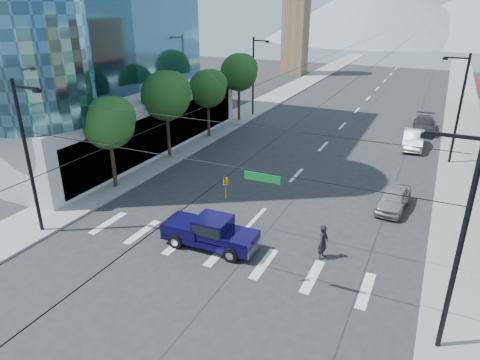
{
  "coord_description": "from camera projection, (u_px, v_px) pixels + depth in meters",
  "views": [
    {
      "loc": [
        9.33,
        -16.08,
        12.64
      ],
      "look_at": [
        -0.52,
        4.73,
        3.0
      ],
      "focal_mm": 32.0,
      "sensor_mm": 36.0,
      "label": 1
    }
  ],
  "objects": [
    {
      "name": "sidewalk_left",
      "position": [
        274.0,
        98.0,
        60.03
      ],
      "size": [
        4.0,
        120.0,
        0.15
      ],
      "primitive_type": "cube",
      "color": "gray",
      "rests_on": "ground"
    },
    {
      "name": "sidewalk_right",
      "position": [
        463.0,
        116.0,
        50.55
      ],
      "size": [
        4.0,
        120.0,
        0.15
      ],
      "primitive_type": "cube",
      "color": "gray",
      "rests_on": "ground"
    },
    {
      "name": "mountain_left",
      "position": [
        381.0,
        6.0,
        148.71
      ],
      "size": [
        80.0,
        80.0,
        22.0
      ],
      "primitive_type": "cone",
      "color": "gray",
      "rests_on": "ground"
    },
    {
      "name": "lamp_pole_nw",
      "position": [
        254.0,
        74.0,
        49.28
      ],
      "size": [
        2.0,
        0.25,
        9.0
      ],
      "color": "black",
      "rests_on": "ground"
    },
    {
      "name": "tree_midnear",
      "position": [
        168.0,
        94.0,
        35.1
      ],
      "size": [
        4.09,
        4.09,
        7.52
      ],
      "color": "black",
      "rests_on": "ground"
    },
    {
      "name": "clock_tower",
      "position": [
        296.0,
        14.0,
        76.06
      ],
      "size": [
        4.8,
        4.8,
        20.4
      ],
      "color": "#8C6B4C",
      "rests_on": "ground"
    },
    {
      "name": "tree_near",
      "position": [
        111.0,
        121.0,
        29.49
      ],
      "size": [
        3.65,
        3.64,
        6.71
      ],
      "color": "black",
      "rests_on": "ground"
    },
    {
      "name": "parked_car_far",
      "position": [
        424.0,
        124.0,
        44.61
      ],
      "size": [
        2.48,
        5.48,
        1.56
      ],
      "primitive_type": "imported",
      "rotation": [
        0.0,
        0.0,
        0.06
      ],
      "color": "#343437",
      "rests_on": "ground"
    },
    {
      "name": "pickup_truck",
      "position": [
        210.0,
        231.0,
        23.51
      ],
      "size": [
        5.42,
        2.19,
        1.82
      ],
      "rotation": [
        0.0,
        0.0,
        0.02
      ],
      "color": "#0D0739",
      "rests_on": "ground"
    },
    {
      "name": "tree_far",
      "position": [
        240.0,
        71.0,
        46.77
      ],
      "size": [
        4.09,
        4.09,
        7.52
      ],
      "color": "black",
      "rests_on": "ground"
    },
    {
      "name": "ground",
      "position": [
        210.0,
        268.0,
        21.97
      ],
      "size": [
        160.0,
        160.0,
        0.0
      ],
      "primitive_type": "plane",
      "color": "#28282B",
      "rests_on": "ground"
    },
    {
      "name": "parked_car_mid",
      "position": [
        413.0,
        139.0,
        39.63
      ],
      "size": [
        1.97,
        5.01,
        1.62
      ],
      "primitive_type": "imported",
      "rotation": [
        0.0,
        0.0,
        0.05
      ],
      "color": "silver",
      "rests_on": "ground"
    },
    {
      "name": "parked_car_near",
      "position": [
        394.0,
        199.0,
        27.91
      ],
      "size": [
        2.11,
        4.42,
        1.46
      ],
      "primitive_type": "imported",
      "rotation": [
        0.0,
        0.0,
        -0.09
      ],
      "color": "#9D9EA1",
      "rests_on": "ground"
    },
    {
      "name": "lamp_pole_ne",
      "position": [
        458.0,
        106.0,
        34.19
      ],
      "size": [
        2.0,
        0.25,
        9.0
      ],
      "color": "black",
      "rests_on": "ground"
    },
    {
      "name": "signal_rig",
      "position": [
        200.0,
        193.0,
        19.27
      ],
      "size": [
        21.8,
        0.2,
        9.0
      ],
      "color": "black",
      "rests_on": "ground"
    },
    {
      "name": "pedestrian",
      "position": [
        323.0,
        242.0,
        22.45
      ],
      "size": [
        0.55,
        0.76,
        1.94
      ],
      "primitive_type": "imported",
      "rotation": [
        0.0,
        0.0,
        1.45
      ],
      "color": "black",
      "rests_on": "ground"
    },
    {
      "name": "tree_midfar",
      "position": [
        209.0,
        87.0,
        41.17
      ],
      "size": [
        3.65,
        3.64,
        6.71
      ],
      "color": "black",
      "rests_on": "ground"
    }
  ]
}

